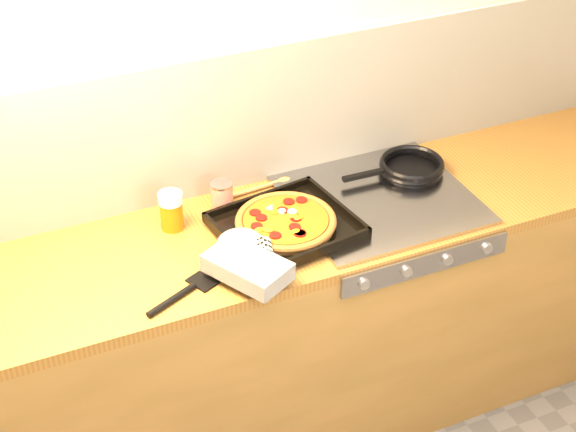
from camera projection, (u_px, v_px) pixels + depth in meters
name	position (u px, v px, depth m)	size (l,w,h in m)	color
room_shell	(223.00, 125.00, 2.91)	(3.20, 3.20, 3.20)	white
counter_run	(260.00, 336.00, 3.10)	(3.20, 0.62, 0.90)	olive
stovetop	(380.00, 200.00, 2.98)	(0.60, 0.56, 0.02)	#95969A
pizza_on_tray	(274.00, 233.00, 2.76)	(0.56, 0.54, 0.07)	black
frying_pan	(410.00, 167.00, 3.10)	(0.39, 0.24, 0.04)	black
tomato_can	(222.00, 197.00, 2.91)	(0.09, 0.09, 0.11)	#A4170D
juice_glass	(171.00, 210.00, 2.82)	(0.10, 0.10, 0.13)	#C3610B
wooden_spoon	(261.00, 187.00, 3.04)	(0.30, 0.05, 0.02)	#996E40
black_spatula	(187.00, 291.00, 2.59)	(0.28, 0.16, 0.02)	black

